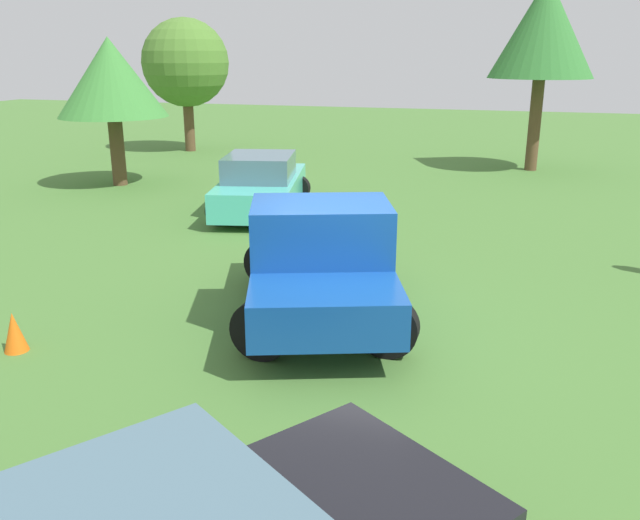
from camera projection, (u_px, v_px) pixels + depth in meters
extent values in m
plane|color=#477533|center=(338.00, 327.00, 9.62)|extent=(80.00, 80.00, 0.00)
cylinder|color=black|center=(268.00, 263.00, 11.20)|extent=(0.82, 0.22, 0.82)
cylinder|color=black|center=(364.00, 262.00, 11.27)|extent=(0.82, 0.22, 0.82)
cylinder|color=black|center=(262.00, 330.00, 8.49)|extent=(0.82, 0.22, 0.82)
cylinder|color=black|center=(388.00, 327.00, 8.56)|extent=(0.82, 0.22, 0.82)
cube|color=#144799|center=(316.00, 245.00, 11.05)|extent=(2.43, 2.33, 0.64)
cube|color=#144799|center=(321.00, 250.00, 9.41)|extent=(2.31, 1.99, 1.40)
cube|color=slate|center=(321.00, 221.00, 9.28)|extent=(2.10, 1.74, 0.48)
cube|color=#144799|center=(324.00, 298.00, 8.69)|extent=(2.55, 2.66, 0.60)
cube|color=silver|center=(315.00, 246.00, 11.92)|extent=(1.80, 0.74, 0.16)
cylinder|color=black|center=(242.00, 187.00, 18.02)|extent=(0.65, 0.20, 0.65)
cylinder|color=black|center=(298.00, 188.00, 17.92)|extent=(0.65, 0.20, 0.65)
cylinder|color=black|center=(219.00, 211.00, 15.23)|extent=(0.65, 0.20, 0.65)
cylinder|color=black|center=(285.00, 212.00, 15.12)|extent=(0.65, 0.20, 0.65)
cube|color=#4CC6B2|center=(262.00, 191.00, 16.51)|extent=(2.78, 4.75, 0.68)
cube|color=slate|center=(260.00, 167.00, 16.11)|extent=(2.00, 2.27, 0.60)
cylinder|color=black|center=(287.00, 497.00, 5.44)|extent=(0.63, 0.20, 0.63)
cylinder|color=brown|center=(534.00, 125.00, 22.08)|extent=(0.40, 0.40, 3.06)
cone|color=#337533|center=(544.00, 27.00, 21.14)|extent=(3.39, 3.39, 3.16)
cylinder|color=brown|center=(118.00, 151.00, 19.70)|extent=(0.43, 0.43, 2.04)
cone|color=#3D8438|center=(111.00, 77.00, 19.05)|extent=(3.19, 3.19, 2.26)
cylinder|color=brown|center=(189.00, 120.00, 26.61)|extent=(0.42, 0.42, 2.46)
sphere|color=#4C7A2D|center=(186.00, 63.00, 25.93)|extent=(3.43, 3.43, 3.43)
cone|color=orange|center=(14.00, 332.00, 8.76)|extent=(0.32, 0.32, 0.55)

